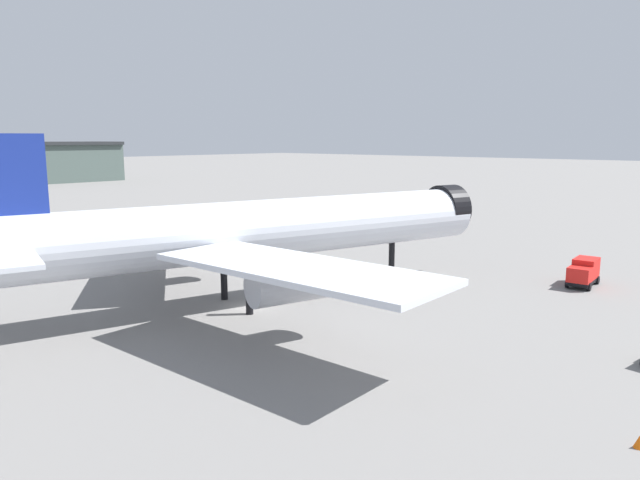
% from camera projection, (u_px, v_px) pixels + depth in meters
% --- Properties ---
extents(ground, '(900.00, 900.00, 0.00)m').
position_uv_depth(ground, '(249.00, 308.00, 57.55)').
color(ground, slate).
extents(airliner_near_gate, '(58.22, 51.92, 16.66)m').
position_uv_depth(airliner_near_gate, '(256.00, 231.00, 58.09)').
color(airliner_near_gate, silver).
rests_on(airliner_near_gate, ground).
extents(service_truck_front, '(5.67, 2.95, 3.00)m').
position_uv_depth(service_truck_front, '(584.00, 272.00, 66.04)').
color(service_truck_front, black).
rests_on(service_truck_front, ground).
extents(traffic_cone_near_nose, '(0.57, 0.57, 0.72)m').
position_uv_depth(traffic_cone_near_nose, '(639.00, 442.00, 31.47)').
color(traffic_cone_near_nose, '#F2600C').
rests_on(traffic_cone_near_nose, ground).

